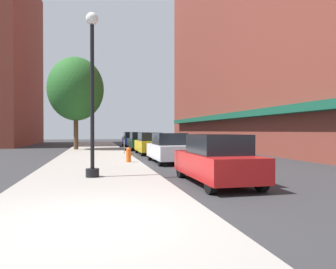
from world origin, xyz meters
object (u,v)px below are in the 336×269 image
(tree_near, at_px, (76,89))
(car_red, at_px, (216,160))
(car_blue, at_px, (131,139))
(parking_meter_near, at_px, (124,142))
(car_white, at_px, (169,148))
(fire_hydrant, at_px, (129,155))
(car_yellow, at_px, (150,144))
(car_green, at_px, (139,141))
(lamppost, at_px, (92,91))

(tree_near, distance_m, car_red, 20.82)
(tree_near, bearing_deg, car_blue, 52.48)
(parking_meter_near, relative_size, car_white, 0.30)
(fire_hydrant, relative_size, car_yellow, 0.18)
(fire_hydrant, relative_size, car_blue, 0.18)
(tree_near, bearing_deg, car_white, -65.01)
(car_white, distance_m, car_blue, 19.79)
(parking_meter_near, xyz_separation_m, tree_near, (-3.79, 6.28, 4.59))
(parking_meter_near, bearing_deg, fire_hydrant, -92.79)
(car_yellow, relative_size, car_blue, 1.00)
(car_red, distance_m, car_yellow, 13.58)
(parking_meter_near, bearing_deg, car_blue, 81.93)
(parking_meter_near, xyz_separation_m, car_yellow, (1.95, 0.40, -0.14))
(car_yellow, bearing_deg, car_green, 88.55)
(parking_meter_near, relative_size, car_yellow, 0.30)
(car_yellow, bearing_deg, lamppost, -110.36)
(parking_meter_near, bearing_deg, car_red, -81.58)
(fire_hydrant, height_order, tree_near, tree_near)
(car_white, relative_size, car_green, 1.00)
(car_red, bearing_deg, car_green, 89.90)
(car_white, height_order, car_green, same)
(parking_meter_near, distance_m, car_yellow, 2.00)
(car_blue, bearing_deg, fire_hydrant, -96.89)
(tree_near, distance_m, car_green, 7.44)
(fire_hydrant, distance_m, car_blue, 20.24)
(tree_near, bearing_deg, parking_meter_near, -58.88)
(parking_meter_near, height_order, car_blue, car_blue)
(car_green, height_order, car_blue, same)
(parking_meter_near, height_order, car_red, car_red)
(car_white, bearing_deg, car_green, 88.86)
(car_red, relative_size, car_white, 1.00)
(car_yellow, xyz_separation_m, car_blue, (0.00, 13.35, 0.00))
(tree_near, distance_m, car_yellow, 9.48)
(lamppost, height_order, car_yellow, lamppost)
(parking_meter_near, bearing_deg, car_white, -72.10)
(fire_hydrant, xyz_separation_m, parking_meter_near, (0.31, 6.36, 0.43))
(tree_near, height_order, car_green, tree_near)
(car_yellow, height_order, car_green, same)
(parking_meter_near, bearing_deg, car_yellow, 11.66)
(fire_hydrant, height_order, car_white, car_white)
(lamppost, height_order, parking_meter_near, lamppost)
(car_green, bearing_deg, car_blue, 88.00)
(car_blue, bearing_deg, lamppost, -99.63)
(car_red, xyz_separation_m, car_blue, (0.00, 26.92, 0.00))
(fire_hydrant, bearing_deg, car_red, -71.64)
(fire_hydrant, xyz_separation_m, tree_near, (-3.48, 12.64, 5.02))
(tree_near, height_order, car_red, tree_near)
(car_green, bearing_deg, lamppost, -104.75)
(fire_hydrant, xyz_separation_m, car_blue, (2.26, 20.11, 0.29))
(car_white, xyz_separation_m, car_green, (0.00, 12.54, 0.00))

